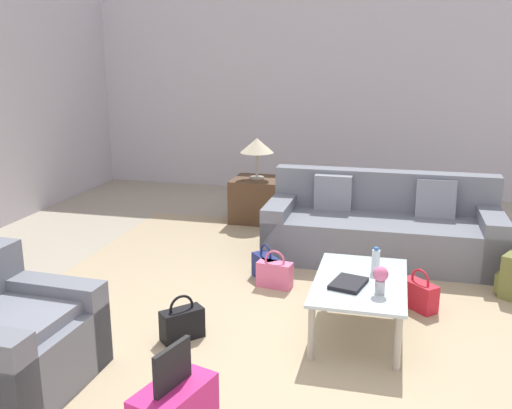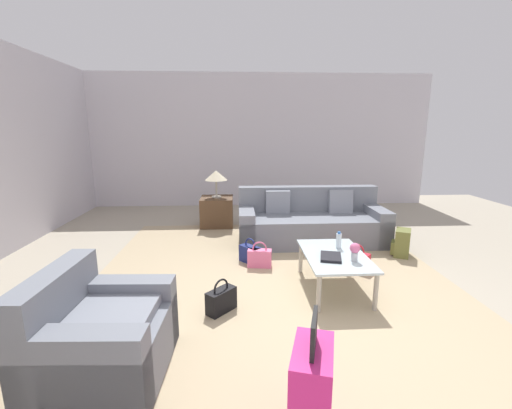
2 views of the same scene
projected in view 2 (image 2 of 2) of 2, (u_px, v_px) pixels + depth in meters
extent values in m
plane|color=#A89E89|center=(296.00, 307.00, 3.58)|extent=(12.00, 12.00, 0.00)
cube|color=silver|center=(262.00, 141.00, 8.18)|extent=(0.12, 8.00, 3.10)
cube|color=tan|center=(272.00, 283.00, 4.15)|extent=(5.20, 4.40, 0.01)
cube|color=slate|center=(311.00, 229.00, 5.61)|extent=(0.97, 2.36, 0.45)
cube|color=slate|center=(307.00, 211.00, 5.93)|extent=(0.22, 2.36, 0.87)
cube|color=slate|center=(375.00, 224.00, 5.65)|extent=(0.97, 0.24, 0.58)
cube|color=slate|center=(247.00, 226.00, 5.54)|extent=(0.97, 0.24, 0.58)
cube|color=gray|center=(340.00, 202.00, 5.76)|extent=(0.18, 0.40, 0.41)
cube|color=gray|center=(278.00, 202.00, 5.70)|extent=(0.13, 0.40, 0.40)
cube|color=slate|center=(107.00, 348.00, 2.57)|extent=(1.00, 0.91, 0.44)
cube|color=slate|center=(59.00, 325.00, 2.52)|extent=(0.97, 0.24, 0.83)
cube|color=slate|center=(124.00, 312.00, 2.92)|extent=(0.24, 0.88, 0.60)
cube|color=slate|center=(80.00, 374.00, 2.18)|extent=(0.24, 0.88, 0.60)
cube|color=gray|center=(110.00, 316.00, 2.51)|extent=(0.75, 0.64, 0.08)
cube|color=silver|center=(335.00, 255.00, 3.91)|extent=(1.10, 0.69, 0.02)
cylinder|color=#ADA899|center=(319.00, 294.00, 3.45)|extent=(0.05, 0.05, 0.41)
cylinder|color=#ADA899|center=(301.00, 257.00, 4.42)|extent=(0.05, 0.05, 0.41)
cylinder|color=#ADA899|center=(376.00, 292.00, 3.48)|extent=(0.05, 0.05, 0.41)
cylinder|color=#ADA899|center=(345.00, 257.00, 4.45)|extent=(0.05, 0.05, 0.41)
cylinder|color=silver|center=(339.00, 241.00, 4.08)|extent=(0.06, 0.06, 0.18)
cylinder|color=#2D6BBC|center=(339.00, 233.00, 4.06)|extent=(0.04, 0.04, 0.02)
cube|color=black|center=(331.00, 257.00, 3.78)|extent=(0.34, 0.29, 0.03)
cylinder|color=#B2B7BC|center=(354.00, 257.00, 3.69)|extent=(0.07, 0.07, 0.10)
sphere|color=#DB6693|center=(355.00, 248.00, 3.66)|extent=(0.11, 0.11, 0.11)
cube|color=#513823|center=(217.00, 211.00, 6.58)|extent=(0.61, 0.61, 0.55)
cylinder|color=#ADA899|center=(217.00, 197.00, 6.52)|extent=(0.18, 0.18, 0.02)
cylinder|color=#ADA899|center=(216.00, 188.00, 6.49)|extent=(0.04, 0.04, 0.31)
cone|color=beige|center=(216.00, 175.00, 6.43)|extent=(0.42, 0.42, 0.18)
cube|color=#D12375|center=(311.00, 396.00, 1.93)|extent=(0.45, 0.32, 0.60)
cube|color=black|center=(314.00, 333.00, 1.85)|extent=(0.24, 0.09, 0.20)
cube|color=pink|center=(260.00, 258.00, 4.62)|extent=(0.19, 0.34, 0.24)
torus|color=pink|center=(260.00, 249.00, 4.59)|extent=(0.05, 0.20, 0.20)
cube|color=red|center=(357.00, 261.00, 4.52)|extent=(0.33, 0.32, 0.24)
torus|color=red|center=(357.00, 251.00, 4.49)|extent=(0.15, 0.15, 0.20)
cube|color=navy|center=(250.00, 255.00, 4.76)|extent=(0.33, 0.32, 0.24)
torus|color=navy|center=(250.00, 245.00, 4.73)|extent=(0.16, 0.15, 0.20)
cube|color=black|center=(221.00, 301.00, 3.48)|extent=(0.33, 0.32, 0.24)
torus|color=black|center=(221.00, 288.00, 3.44)|extent=(0.16, 0.15, 0.20)
cube|color=olive|center=(402.00, 243.00, 5.00)|extent=(0.36, 0.32, 0.40)
cube|color=olive|center=(393.00, 247.00, 5.07)|extent=(0.21, 0.15, 0.18)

